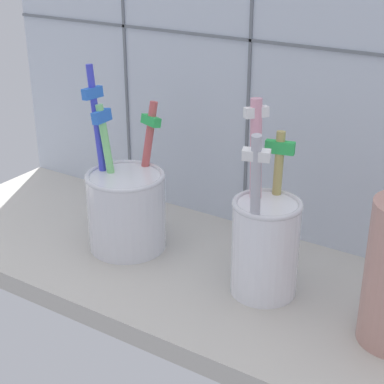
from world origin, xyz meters
TOP-DOWN VIEW (x-y plane):
  - counter_slab at (0.00, 0.00)cm, footprint 64.00×22.00cm
  - tile_wall_back at (-0.00, 12.00)cm, footprint 64.00×2.20cm
  - toothbrush_cup_left at (-8.02, 0.20)cm, footprint 8.35×9.00cm
  - toothbrush_cup_right at (7.84, 0.14)cm, footprint 6.29×7.49cm

SIDE VIEW (x-z plane):
  - counter_slab at x=0.00cm, z-range 0.00..2.00cm
  - toothbrush_cup_left at x=-8.02cm, z-range -2.87..15.93cm
  - toothbrush_cup_right at x=7.84cm, z-range -1.69..16.16cm
  - tile_wall_back at x=0.00cm, z-range 0.00..45.00cm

